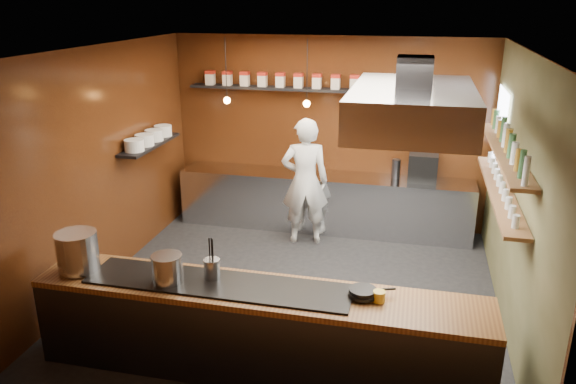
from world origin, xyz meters
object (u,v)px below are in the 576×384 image
(chef, at_px, (305,181))
(stockpot_large, at_px, (77,251))
(extractor_hood, at_px, (412,106))
(espresso_machine, at_px, (423,167))
(stockpot_small, at_px, (167,269))

(chef, bearing_deg, stockpot_large, 49.48)
(chef, bearing_deg, extractor_hood, 113.07)
(espresso_machine, relative_size, chef, 0.22)
(stockpot_small, xyz_separation_m, espresso_machine, (2.37, 3.92, 0.03))
(espresso_machine, xyz_separation_m, chef, (-1.69, -0.62, -0.16))
(stockpot_large, bearing_deg, chef, 63.00)
(stockpot_large, bearing_deg, extractor_hood, 21.53)
(extractor_hood, relative_size, chef, 1.04)
(extractor_hood, bearing_deg, espresso_machine, 85.74)
(stockpot_large, relative_size, stockpot_small, 1.37)
(stockpot_large, xyz_separation_m, espresso_machine, (3.36, 3.88, -0.03))
(stockpot_small, relative_size, chef, 0.16)
(espresso_machine, height_order, chef, chef)
(stockpot_large, relative_size, espresso_machine, 0.96)
(stockpot_large, bearing_deg, stockpot_small, -2.34)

